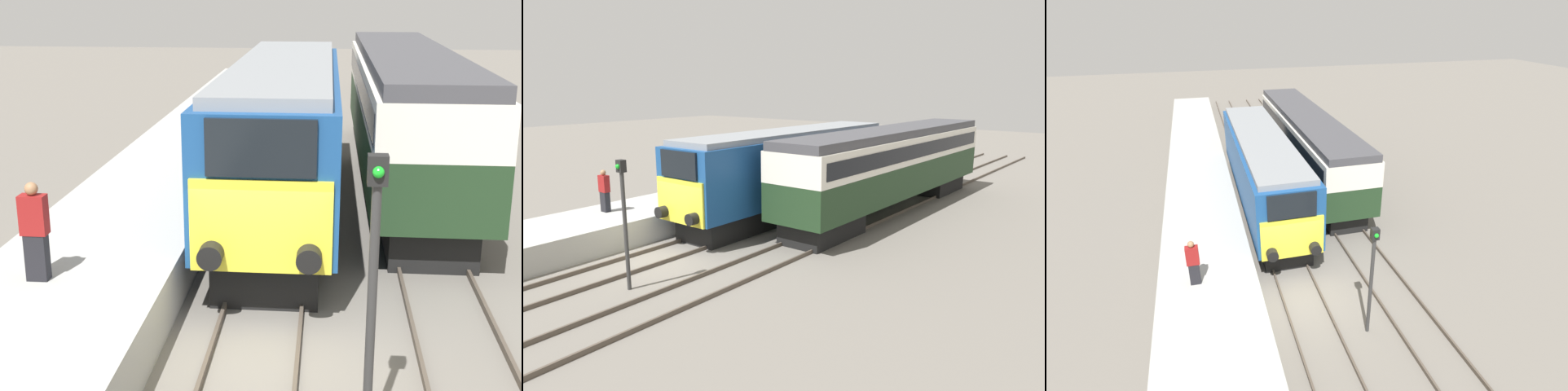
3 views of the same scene
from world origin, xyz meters
TOP-DOWN VIEW (x-y plane):
  - ground_plane at (0.00, 0.00)m, footprint 120.00×120.00m
  - platform_left at (-3.30, 8.00)m, footprint 3.50×50.00m
  - rails_near_track at (0.00, 5.00)m, footprint 1.51×60.00m
  - rails_far_track at (3.40, 5.00)m, footprint 1.50×60.00m
  - locomotive at (0.00, 7.95)m, footprint 2.70×13.72m
  - passenger_carriage at (3.40, 11.57)m, footprint 2.75×16.12m
  - person_on_platform at (-3.72, 0.55)m, footprint 0.44×0.26m
  - signal_post at (1.70, -2.25)m, footprint 0.24×0.28m

SIDE VIEW (x-z plane):
  - ground_plane at x=0.00m, z-range 0.00..0.00m
  - rails_near_track at x=0.00m, z-range 0.00..0.14m
  - rails_far_track at x=3.40m, z-range 0.00..0.14m
  - platform_left at x=-3.30m, z-range 0.00..1.03m
  - person_on_platform at x=-3.72m, z-range 1.02..2.74m
  - locomotive at x=0.00m, z-range 0.22..4.23m
  - signal_post at x=1.70m, z-range 0.37..4.33m
  - passenger_carriage at x=3.40m, z-range 0.41..4.43m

